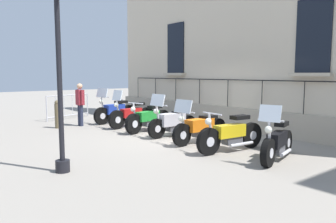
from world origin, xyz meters
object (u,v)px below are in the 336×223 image
object	(u,v)px
motorcycle_silver	(173,122)
motorcycle_yellow	(231,135)
motorcycle_black	(277,143)
crowd_barrier	(68,106)
motorcycle_red	(132,115)
motorcycle_blue	(115,111)
motorcycle_green	(149,119)
lamppost	(58,28)
motorcycle_orange	(200,127)
bollard	(58,114)
pedestrian_standing	(80,102)

from	to	relation	value
motorcycle_silver	motorcycle_yellow	xyz separation A→B (m)	(0.14, 2.48, -0.02)
motorcycle_black	crowd_barrier	xyz separation A→B (m)	(0.92, -9.67, 0.16)
motorcycle_red	motorcycle_black	world-z (taller)	motorcycle_red
motorcycle_silver	motorcycle_black	xyz separation A→B (m)	(0.04, 3.74, -0.04)
motorcycle_blue	motorcycle_green	distance (m)	2.41
motorcycle_silver	lamppost	bearing A→B (deg)	20.94
motorcycle_blue	motorcycle_black	distance (m)	7.35
motorcycle_yellow	crowd_barrier	size ratio (longest dim) A/B	1.01
motorcycle_orange	bollard	size ratio (longest dim) A/B	2.13
motorcycle_black	lamppost	distance (m)	5.21
bollard	motorcycle_blue	bearing A→B (deg)	176.30
motorcycle_green	motorcycle_orange	distance (m)	2.45
motorcycle_green	motorcycle_orange	xyz separation A→B (m)	(-0.04, 2.45, 0.02)
bollard	motorcycle_green	bearing A→B (deg)	130.36
crowd_barrier	bollard	world-z (taller)	crowd_barrier
motorcycle_silver	lamppost	xyz separation A→B (m)	(4.12, 1.58, 2.37)
motorcycle_blue	motorcycle_silver	size ratio (longest dim) A/B	1.04
motorcycle_green	motorcycle_black	world-z (taller)	motorcycle_black
motorcycle_green	crowd_barrier	distance (m)	4.82
motorcycle_yellow	lamppost	size ratio (longest dim) A/B	0.55
motorcycle_black	crowd_barrier	size ratio (longest dim) A/B	0.87
motorcycle_red	crowd_barrier	xyz separation A→B (m)	(0.95, -3.59, 0.13)
pedestrian_standing	motorcycle_blue	bearing A→B (deg)	174.33
motorcycle_orange	lamppost	distance (m)	4.75
lamppost	crowd_barrier	world-z (taller)	lamppost
motorcycle_green	crowd_barrier	world-z (taller)	crowd_barrier
pedestrian_standing	motorcycle_black	bearing A→B (deg)	100.12
motorcycle_black	pedestrian_standing	distance (m)	7.62
motorcycle_red	bollard	world-z (taller)	motorcycle_red
motorcycle_black	bollard	xyz separation A→B (m)	(2.20, -7.50, 0.10)
motorcycle_silver	crowd_barrier	bearing A→B (deg)	-80.82
lamppost	motorcycle_silver	bearing A→B (deg)	-159.06
motorcycle_green	motorcycle_black	bearing A→B (deg)	90.28
motorcycle_black	motorcycle_blue	bearing A→B (deg)	-90.40
motorcycle_green	motorcycle_yellow	distance (m)	3.68
motorcycle_blue	crowd_barrier	distance (m)	2.52
motorcycle_red	bollard	bearing A→B (deg)	-32.48
motorcycle_silver	motorcycle_orange	size ratio (longest dim) A/B	0.90
motorcycle_black	motorcycle_green	bearing A→B (deg)	-89.72
motorcycle_red	motorcycle_yellow	bearing A→B (deg)	88.40
motorcycle_red	motorcycle_orange	world-z (taller)	motorcycle_red
motorcycle_silver	motorcycle_yellow	bearing A→B (deg)	86.74
bollard	pedestrian_standing	world-z (taller)	pedestrian_standing
motorcycle_blue	motorcycle_red	world-z (taller)	motorcycle_blue
lamppost	motorcycle_red	bearing A→B (deg)	-136.44
motorcycle_yellow	crowd_barrier	bearing A→B (deg)	-84.45
crowd_barrier	pedestrian_standing	bearing A→B (deg)	79.19
motorcycle_silver	bollard	distance (m)	4.37
motorcycle_orange	lamppost	size ratio (longest dim) A/B	0.55
motorcycle_silver	bollard	bearing A→B (deg)	-59.21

